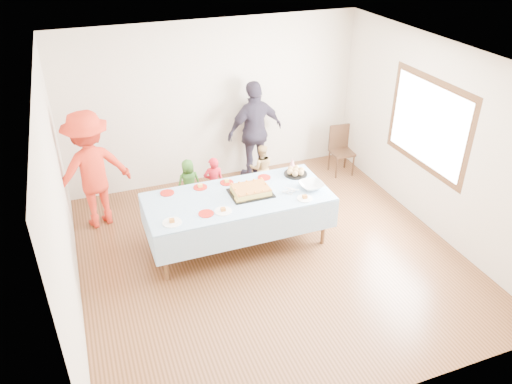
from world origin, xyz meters
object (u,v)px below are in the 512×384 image
at_px(party_table, 238,200).
at_px(dining_chair, 341,147).
at_px(adult_left, 91,170).
at_px(birthday_cake, 251,191).

height_order(party_table, dining_chair, dining_chair).
distance_m(dining_chair, adult_left, 4.23).
xyz_separation_m(party_table, dining_chair, (2.41, 1.46, -0.25)).
xyz_separation_m(dining_chair, adult_left, (-4.20, -0.20, 0.41)).
distance_m(birthday_cake, adult_left, 2.34).
distance_m(party_table, adult_left, 2.19).
height_order(birthday_cake, adult_left, adult_left).
height_order(birthday_cake, dining_chair, birthday_cake).
relative_size(dining_chair, adult_left, 0.48).
xyz_separation_m(party_table, adult_left, (-1.79, 1.26, 0.17)).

